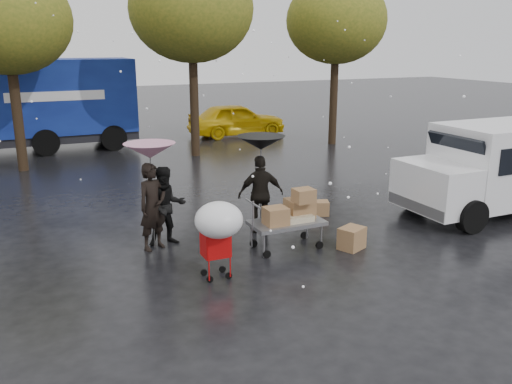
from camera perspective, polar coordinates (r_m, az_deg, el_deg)
name	(u,v)px	position (r m, az deg, el deg)	size (l,w,h in m)	color
ground	(235,259)	(10.71, -2.27, -7.06)	(90.00, 90.00, 0.00)	black
person_pink	(153,207)	(11.13, -10.82, -1.53)	(0.65, 0.43, 1.80)	black
person_middle	(167,206)	(11.34, -9.39, -1.49)	(0.81, 0.63, 1.67)	black
person_black	(261,194)	(11.94, 0.51, -0.24)	(1.02, 0.42, 1.73)	black
umbrella_pink	(150,151)	(10.86, -11.12, 4.27)	(1.02, 1.02, 2.20)	#4C4C4C
umbrella_black	(261,143)	(11.69, 0.52, 5.19)	(1.05, 1.05, 2.17)	#4C4C4C
vendor_cart	(291,214)	(11.05, 3.66, -2.34)	(1.52, 0.80, 1.27)	slate
shopping_cart	(218,224)	(9.41, -3.99, -3.39)	(0.84, 0.84, 1.46)	red
white_van	(501,166)	(14.67, 24.38, 2.51)	(4.91, 2.18, 2.20)	white
blue_truck	(31,106)	(22.75, -22.59, 8.37)	(8.30, 2.60, 3.50)	navy
box_ground_near	(352,238)	(11.31, 10.04, -4.81)	(0.50, 0.40, 0.45)	olive
box_ground_far	(319,208)	(13.41, 6.68, -1.68)	(0.45, 0.35, 0.35)	olive
yellow_taxi	(237,120)	(24.71, -2.06, 7.62)	(1.75, 4.35, 1.48)	#E2B60B
tree_row	(106,14)	(19.47, -15.54, 17.64)	(21.60, 4.40, 7.12)	black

